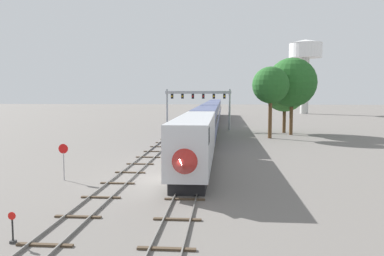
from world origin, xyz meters
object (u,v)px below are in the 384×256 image
at_px(trackside_tree_left, 285,90).
at_px(trackside_tree_mid, 271,85).
at_px(stop_sign, 64,157).
at_px(trackside_tree_right, 292,83).
at_px(switch_stand, 13,232).
at_px(water_tower, 305,55).
at_px(signal_gantry, 198,100).
at_px(passenger_train, 211,115).

height_order(trackside_tree_left, trackside_tree_mid, trackside_tree_left).
bearing_deg(trackside_tree_mid, stop_sign, -122.85).
distance_m(stop_sign, trackside_tree_right, 42.73).
bearing_deg(switch_stand, water_tower, 72.53).
height_order(trackside_tree_mid, trackside_tree_right, trackside_tree_right).
height_order(trackside_tree_left, trackside_tree_right, trackside_tree_right).
xyz_separation_m(water_tower, switch_stand, (-35.77, -113.66, -18.60)).
xyz_separation_m(signal_gantry, switch_stand, (-4.85, -54.79, -5.04)).
bearing_deg(trackside_tree_left, signal_gantry, 165.69).
xyz_separation_m(passenger_train, water_tower, (28.67, 56.44, 16.51)).
distance_m(trackside_tree_mid, trackside_tree_right, 6.48).
bearing_deg(stop_sign, trackside_tree_mid, 57.15).
relative_size(trackside_tree_left, trackside_tree_mid, 1.02).
bearing_deg(switch_stand, stop_sign, 102.91).
bearing_deg(passenger_train, stop_sign, -102.65).
distance_m(signal_gantry, switch_stand, 55.24).
xyz_separation_m(water_tower, trackside_tree_mid, (-19.26, -70.96, -11.17)).
xyz_separation_m(signal_gantry, trackside_tree_left, (15.01, -3.83, 1.70)).
relative_size(signal_gantry, water_tower, 0.51).
relative_size(stop_sign, trackside_tree_mid, 0.27).
distance_m(switch_stand, stop_sign, 13.05).
distance_m(switch_stand, trackside_tree_right, 52.60).
height_order(water_tower, trackside_tree_mid, water_tower).
bearing_deg(trackside_tree_mid, trackside_tree_left, 67.87).
bearing_deg(stop_sign, trackside_tree_right, 56.36).
relative_size(signal_gantry, switch_stand, 8.29).
xyz_separation_m(signal_gantry, trackside_tree_mid, (11.65, -12.09, 2.39)).
relative_size(signal_gantry, trackside_tree_right, 0.97).
distance_m(signal_gantry, trackside_tree_right, 17.38).
bearing_deg(passenger_train, trackside_tree_right, -35.16).
relative_size(stop_sign, trackside_tree_left, 0.26).
height_order(passenger_train, trackside_tree_left, trackside_tree_left).
distance_m(switch_stand, trackside_tree_left, 55.11).
bearing_deg(stop_sign, water_tower, 69.05).
height_order(signal_gantry, stop_sign, signal_gantry).
bearing_deg(trackside_tree_left, passenger_train, 153.87).
bearing_deg(trackside_tree_mid, switch_stand, -111.13).
bearing_deg(water_tower, trackside_tree_left, -104.23).
xyz_separation_m(passenger_train, trackside_tree_left, (12.76, -6.26, 4.65)).
xyz_separation_m(water_tower, stop_sign, (-38.67, -101.01, -17.25)).
bearing_deg(trackside_tree_mid, passenger_train, 122.94).
bearing_deg(signal_gantry, trackside_tree_left, -14.31).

